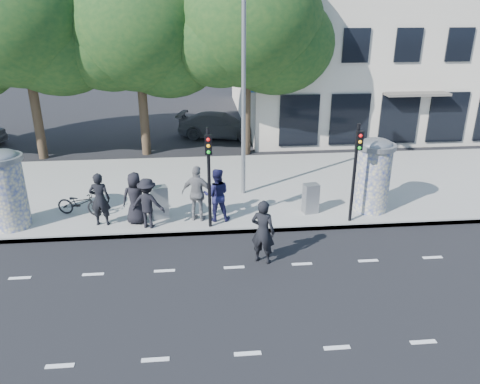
{
  "coord_description": "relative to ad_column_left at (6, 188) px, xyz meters",
  "views": [
    {
      "loc": [
        -0.93,
        -10.28,
        7.14
      ],
      "look_at": [
        0.37,
        3.5,
        1.5
      ],
      "focal_mm": 35.0,
      "sensor_mm": 36.0,
      "label": 1
    }
  ],
  "objects": [
    {
      "name": "curb",
      "position": [
        7.2,
        -0.95,
        -1.46
      ],
      "size": [
        40.0,
        0.1,
        0.16
      ],
      "primitive_type": "cube",
      "color": "slate",
      "rests_on": "ground"
    },
    {
      "name": "ped_b",
      "position": [
        2.98,
        -0.16,
        -0.47
      ],
      "size": [
        0.69,
        0.47,
        1.84
      ],
      "primitive_type": "imported",
      "rotation": [
        0.0,
        0.0,
        3.1
      ],
      "color": "black",
      "rests_on": "sidewalk"
    },
    {
      "name": "car_right",
      "position": [
        7.57,
        11.02,
        -0.85
      ],
      "size": [
        3.04,
        5.06,
        1.37
      ],
      "primitive_type": "imported",
      "rotation": [
        0.0,
        0.0,
        1.32
      ],
      "color": "#4B4D52",
      "rests_on": "ground"
    },
    {
      "name": "sidewalk",
      "position": [
        7.2,
        3.0,
        -1.46
      ],
      "size": [
        40.0,
        8.0,
        0.15
      ],
      "primitive_type": "cube",
      "color": "gray",
      "rests_on": "ground"
    },
    {
      "name": "traffic_pole_far",
      "position": [
        11.4,
        -0.71,
        0.69
      ],
      "size": [
        0.22,
        0.31,
        3.4
      ],
      "color": "black",
      "rests_on": "sidewalk"
    },
    {
      "name": "ground",
      "position": [
        7.2,
        -4.5,
        -1.54
      ],
      "size": [
        120.0,
        120.0,
        0.0
      ],
      "primitive_type": "plane",
      "color": "black",
      "rests_on": "ground"
    },
    {
      "name": "ad_column_left",
      "position": [
        0.0,
        0.0,
        0.0
      ],
      "size": [
        1.36,
        1.36,
        2.65
      ],
      "color": "beige",
      "rests_on": "sidewalk"
    },
    {
      "name": "ped_a",
      "position": [
        4.14,
        -0.12,
        -0.49
      ],
      "size": [
        0.91,
        0.63,
        1.8
      ],
      "primitive_type": "imported",
      "rotation": [
        0.0,
        0.0,
        3.21
      ],
      "color": "black",
      "rests_on": "sidewalk"
    },
    {
      "name": "ped_c",
      "position": [
        6.85,
        -0.14,
        -0.46
      ],
      "size": [
        0.93,
        0.74,
        1.85
      ],
      "primitive_type": "imported",
      "rotation": [
        0.0,
        0.0,
        3.09
      ],
      "color": "#1B1B43",
      "rests_on": "sidewalk"
    },
    {
      "name": "cabinet_right",
      "position": [
        10.19,
        0.14,
        -0.85
      ],
      "size": [
        0.58,
        0.47,
        1.08
      ],
      "primitive_type": "cube",
      "rotation": [
        0.0,
        0.0,
        0.19
      ],
      "color": "gray",
      "rests_on": "sidewalk"
    },
    {
      "name": "tree_mid_left",
      "position": [
        -1.3,
        8.0,
        4.96
      ],
      "size": [
        7.2,
        7.2,
        9.57
      ],
      "color": "#38281C",
      "rests_on": "ground"
    },
    {
      "name": "tree_near_left",
      "position": [
        3.7,
        8.2,
        4.53
      ],
      "size": [
        6.8,
        6.8,
        8.97
      ],
      "color": "#38281C",
      "rests_on": "ground"
    },
    {
      "name": "ped_d",
      "position": [
        4.57,
        -0.49,
        -0.53
      ],
      "size": [
        1.24,
        0.91,
        1.71
      ],
      "primitive_type": "imported",
      "rotation": [
        0.0,
        0.0,
        2.87
      ],
      "color": "black",
      "rests_on": "sidewalk"
    },
    {
      "name": "ad_column_right",
      "position": [
        12.4,
        0.2,
        0.0
      ],
      "size": [
        1.36,
        1.36,
        2.65
      ],
      "color": "beige",
      "rests_on": "sidewalk"
    },
    {
      "name": "man_road",
      "position": [
        8.06,
        -2.83,
        -0.56
      ],
      "size": [
        0.85,
        0.74,
        1.96
      ],
      "primitive_type": "imported",
      "rotation": [
        0.0,
        0.0,
        2.67
      ],
      "color": "black",
      "rests_on": "ground"
    },
    {
      "name": "tree_center",
      "position": [
        8.7,
        7.8,
        4.77
      ],
      "size": [
        7.0,
        7.0,
        9.3
      ],
      "color": "#38281C",
      "rests_on": "ground"
    },
    {
      "name": "cabinet_left",
      "position": [
        4.89,
        0.22,
        -0.81
      ],
      "size": [
        0.64,
        0.53,
        1.15
      ],
      "primitive_type": "cube",
      "rotation": [
        0.0,
        0.0,
        0.28
      ],
      "color": "gray",
      "rests_on": "sidewalk"
    },
    {
      "name": "ped_e",
      "position": [
        6.22,
        -0.1,
        -0.41
      ],
      "size": [
        1.3,
        1.0,
        1.95
      ],
      "primitive_type": "imported",
      "rotation": [
        0.0,
        0.0,
        2.8
      ],
      "color": "slate",
      "rests_on": "sidewalk"
    },
    {
      "name": "bicycle",
      "position": [
        2.08,
        0.72,
        -0.95
      ],
      "size": [
        0.94,
        1.75,
        0.87
      ],
      "primitive_type": "imported",
      "rotation": [
        0.0,
        0.0,
        1.34
      ],
      "color": "black",
      "rests_on": "sidewalk"
    },
    {
      "name": "lane_dash_near",
      "position": [
        7.2,
        -6.7,
        -1.53
      ],
      "size": [
        32.0,
        0.12,
        0.01
      ],
      "primitive_type": "cube",
      "color": "silver",
      "rests_on": "ground"
    },
    {
      "name": "building",
      "position": [
        19.2,
        15.49,
        4.46
      ],
      "size": [
        20.3,
        15.85,
        12.0
      ],
      "color": "beige",
      "rests_on": "ground"
    },
    {
      "name": "lane_dash_far",
      "position": [
        7.2,
        -3.1,
        -1.53
      ],
      "size": [
        32.0,
        0.12,
        0.01
      ],
      "primitive_type": "cube",
      "color": "silver",
      "rests_on": "ground"
    },
    {
      "name": "street_lamp",
      "position": [
        8.0,
        2.13,
        3.26
      ],
      "size": [
        0.25,
        0.93,
        8.0
      ],
      "color": "slate",
      "rests_on": "sidewalk"
    },
    {
      "name": "traffic_pole_near",
      "position": [
        6.6,
        -0.71,
        0.69
      ],
      "size": [
        0.22,
        0.31,
        3.4
      ],
      "color": "black",
      "rests_on": "sidewalk"
    }
  ]
}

